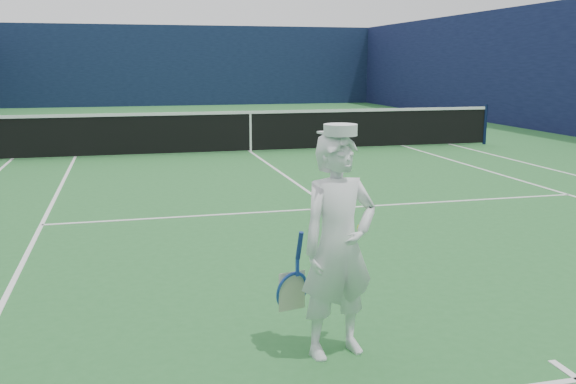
# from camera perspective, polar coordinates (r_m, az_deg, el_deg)

# --- Properties ---
(ground) EXTENTS (80.00, 80.00, 0.00)m
(ground) POSITION_cam_1_polar(r_m,az_deg,el_deg) (15.77, -3.33, 3.56)
(ground) COLOR #286A30
(ground) RESTS_ON ground
(court_markings) EXTENTS (11.03, 23.83, 0.01)m
(court_markings) POSITION_cam_1_polar(r_m,az_deg,el_deg) (15.77, -3.34, 3.58)
(court_markings) COLOR white
(court_markings) RESTS_ON ground
(windscreen_fence) EXTENTS (20.12, 36.12, 4.00)m
(windscreen_fence) POSITION_cam_1_polar(r_m,az_deg,el_deg) (15.62, -3.42, 10.85)
(windscreen_fence) COLOR #0E1834
(windscreen_fence) RESTS_ON ground
(tennis_net) EXTENTS (12.88, 0.09, 1.07)m
(tennis_net) POSITION_cam_1_polar(r_m,az_deg,el_deg) (15.70, -3.36, 5.57)
(tennis_net) COLOR #141E4C
(tennis_net) RESTS_ON ground
(tennis_player) EXTENTS (0.81, 0.52, 1.73)m
(tennis_player) POSITION_cam_1_polar(r_m,az_deg,el_deg) (4.71, 4.49, -4.76)
(tennis_player) COLOR white
(tennis_player) RESTS_ON ground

